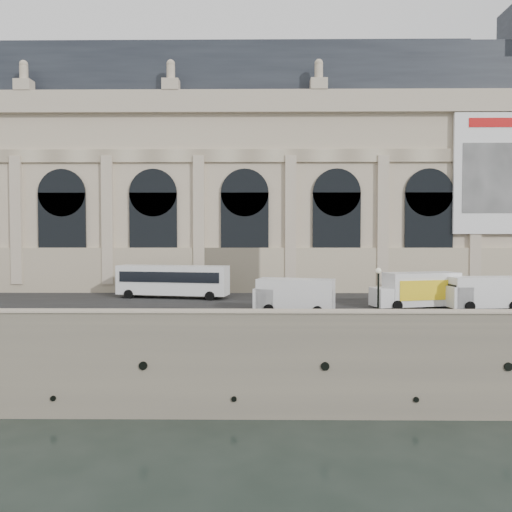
{
  "coord_description": "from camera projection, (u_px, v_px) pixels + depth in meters",
  "views": [
    {
      "loc": [
        -2.21,
        -32.57,
        11.99
      ],
      "look_at": [
        -2.77,
        22.0,
        10.09
      ],
      "focal_mm": 35.0,
      "sensor_mm": 36.0,
      "label": 1
    }
  ],
  "objects": [
    {
      "name": "street",
      "position": [
        285.0,
        302.0,
        46.72
      ],
      "size": [
        160.0,
        24.0,
        0.06
      ],
      "primitive_type": "cube",
      "color": "#2D2D2D",
      "rests_on": "quay"
    },
    {
      "name": "ground",
      "position": [
        294.0,
        420.0,
        32.94
      ],
      "size": [
        260.0,
        260.0,
        0.0
      ],
      "primitive_type": "plane",
      "color": "black",
      "rests_on": "ground"
    },
    {
      "name": "bus_left",
      "position": [
        173.0,
        280.0,
        49.76
      ],
      "size": [
        11.46,
        4.32,
        3.31
      ],
      "color": "white",
      "rests_on": "quay"
    },
    {
      "name": "parapet",
      "position": [
        294.0,
        319.0,
        33.31
      ],
      "size": [
        160.0,
        1.4,
        1.21
      ],
      "color": "gray",
      "rests_on": "quay"
    },
    {
      "name": "van_b",
      "position": [
        291.0,
        296.0,
        39.8
      ],
      "size": [
        6.64,
        3.88,
        2.78
      ],
      "color": "white",
      "rests_on": "quay"
    },
    {
      "name": "box_truck",
      "position": [
        417.0,
        290.0,
        43.21
      ],
      "size": [
        7.92,
        4.14,
        3.05
      ],
      "color": "white",
      "rests_on": "quay"
    },
    {
      "name": "van_c",
      "position": [
        480.0,
        293.0,
        42.22
      ],
      "size": [
        6.39,
        3.01,
        2.76
      ],
      "color": "white",
      "rests_on": "quay"
    },
    {
      "name": "lamp_right",
      "position": [
        378.0,
        296.0,
        34.94
      ],
      "size": [
        0.4,
        0.4,
        3.95
      ],
      "color": "black",
      "rests_on": "quay"
    },
    {
      "name": "museum",
      "position": [
        231.0,
        178.0,
        63.16
      ],
      "size": [
        69.0,
        18.7,
        29.1
      ],
      "color": "beige",
      "rests_on": "quay"
    },
    {
      "name": "quay",
      "position": [
        277.0,
        305.0,
        67.82
      ],
      "size": [
        160.0,
        70.0,
        6.0
      ],
      "primitive_type": "cube",
      "color": "gray",
      "rests_on": "ground"
    }
  ]
}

